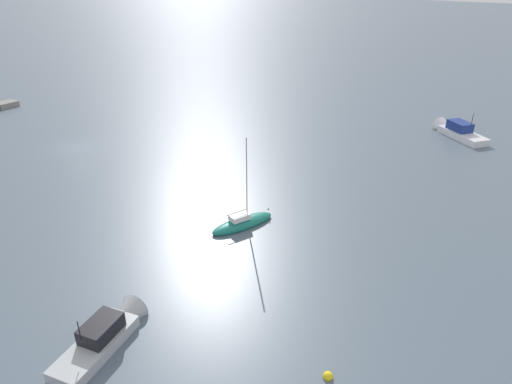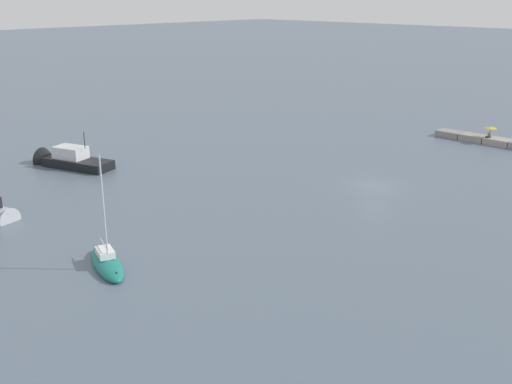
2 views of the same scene
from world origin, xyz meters
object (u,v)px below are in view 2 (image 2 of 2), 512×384
at_px(person_seated_grey_left, 489,135).
at_px(sailboat_teal_far, 107,263).
at_px(umbrella_open_yellow, 491,127).
at_px(motorboat_black_near, 67,161).

height_order(person_seated_grey_left, sailboat_teal_far, sailboat_teal_far).
bearing_deg(sailboat_teal_far, umbrella_open_yellow, -164.26).
xyz_separation_m(umbrella_open_yellow, sailboat_teal_far, (3.32, 46.60, -1.54)).
bearing_deg(person_seated_grey_left, motorboat_black_near, 65.53).
xyz_separation_m(sailboat_teal_far, motorboat_black_near, (21.90, -9.80, 0.21)).
xyz_separation_m(person_seated_grey_left, sailboat_teal_far, (3.30, 46.46, -0.69)).
bearing_deg(umbrella_open_yellow, motorboat_black_near, 55.58).
bearing_deg(person_seated_grey_left, umbrella_open_yellow, -86.12).
bearing_deg(motorboat_black_near, umbrella_open_yellow, -52.41).
bearing_deg(sailboat_teal_far, person_seated_grey_left, -164.26).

